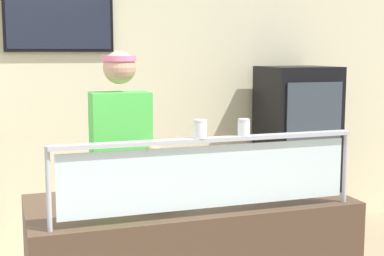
# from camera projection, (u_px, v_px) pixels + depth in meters

# --- Properties ---
(shop_rear_unit) EXTENTS (6.15, 0.13, 2.70)m
(shop_rear_unit) POSITION_uv_depth(u_px,v_px,m) (112.00, 95.00, 5.07)
(shop_rear_unit) COLOR beige
(shop_rear_unit) RESTS_ON ground
(sneeze_guard) EXTENTS (1.57, 0.06, 0.39)m
(sneeze_guard) POSITION_uv_depth(u_px,v_px,m) (210.00, 165.00, 2.73)
(sneeze_guard) COLOR #B2B5BC
(sneeze_guard) RESTS_ON serving_counter
(pizza_tray) EXTENTS (0.47, 0.47, 0.04)m
(pizza_tray) POSITION_uv_depth(u_px,v_px,m) (150.00, 198.00, 3.03)
(pizza_tray) COLOR #9EA0A8
(pizza_tray) RESTS_ON serving_counter
(pizza_server) EXTENTS (0.12, 0.29, 0.01)m
(pizza_server) POSITION_uv_depth(u_px,v_px,m) (153.00, 194.00, 3.02)
(pizza_server) COLOR #ADAFB7
(pizza_server) RESTS_ON pizza_tray
(parmesan_shaker) EXTENTS (0.07, 0.07, 0.09)m
(parmesan_shaker) POSITION_uv_depth(u_px,v_px,m) (200.00, 130.00, 2.69)
(parmesan_shaker) COLOR white
(parmesan_shaker) RESTS_ON sneeze_guard
(pepper_flake_shaker) EXTENTS (0.06, 0.06, 0.09)m
(pepper_flake_shaker) POSITION_uv_depth(u_px,v_px,m) (244.00, 128.00, 2.76)
(pepper_flake_shaker) COLOR white
(pepper_flake_shaker) RESTS_ON sneeze_guard
(worker_figure) EXTENTS (0.41, 0.50, 1.76)m
(worker_figure) POSITION_uv_depth(u_px,v_px,m) (122.00, 168.00, 3.62)
(worker_figure) COLOR #23232D
(worker_figure) RESTS_ON ground
(drink_fridge) EXTENTS (0.65, 0.61, 1.62)m
(drink_fridge) POSITION_uv_depth(u_px,v_px,m) (296.00, 152.00, 5.26)
(drink_fridge) COLOR black
(drink_fridge) RESTS_ON ground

